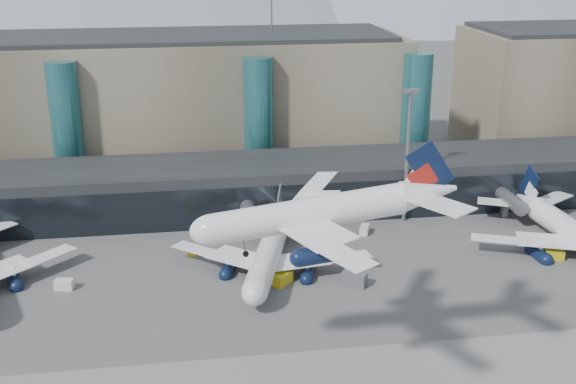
% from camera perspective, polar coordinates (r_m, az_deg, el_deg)
% --- Properties ---
extents(ground, '(900.00, 900.00, 0.00)m').
position_cam_1_polar(ground, '(93.03, -0.18, -14.29)').
color(ground, '#515154').
rests_on(ground, ground).
extents(concourse, '(170.00, 27.00, 10.00)m').
position_cam_1_polar(concourse, '(142.52, -3.56, 0.37)').
color(concourse, black).
rests_on(concourse, ground).
extents(terminal_main, '(130.00, 30.00, 31.00)m').
position_cam_1_polar(terminal_main, '(170.89, -13.06, 6.81)').
color(terminal_main, gray).
rests_on(terminal_main, ground).
extents(teal_towers, '(116.40, 19.40, 46.00)m').
position_cam_1_polar(teal_towers, '(155.14, -9.72, 5.21)').
color(teal_towers, '#27686D').
rests_on(teal_towers, ground).
extents(lightmast_mid, '(3.00, 1.20, 25.60)m').
position_cam_1_polar(lightmast_mid, '(136.28, 9.42, 3.40)').
color(lightmast_mid, slate).
rests_on(lightmast_mid, ground).
extents(hero_jet, '(31.15, 31.70, 10.23)m').
position_cam_1_polar(hero_jet, '(80.80, 3.68, -0.87)').
color(hero_jet, white).
rests_on(hero_jet, ground).
extents(jet_parked_mid, '(33.90, 35.28, 11.33)m').
position_cam_1_polar(jet_parked_mid, '(119.07, -1.39, -3.95)').
color(jet_parked_mid, white).
rests_on(jet_parked_mid, ground).
extents(jet_parked_right, '(37.65, 36.95, 12.15)m').
position_cam_1_polar(jet_parked_right, '(135.61, 21.14, -2.17)').
color(jet_parked_right, white).
rests_on(jet_parked_right, ground).
extents(veh_a, '(3.04, 2.10, 1.57)m').
position_cam_1_polar(veh_a, '(118.05, -17.27, -6.99)').
color(veh_a, silver).
rests_on(veh_a, ground).
extents(veh_b, '(2.23, 2.77, 1.38)m').
position_cam_1_polar(veh_b, '(125.71, -7.46, -4.59)').
color(veh_b, gold).
rests_on(veh_b, ground).
extents(veh_c, '(4.32, 3.75, 2.13)m').
position_cam_1_polar(veh_c, '(114.33, 5.25, -6.86)').
color(veh_c, '#525258').
rests_on(veh_c, ground).
extents(veh_d, '(2.44, 3.09, 1.56)m').
position_cam_1_polar(veh_d, '(133.63, 6.06, -2.98)').
color(veh_d, silver).
rests_on(veh_d, ground).
extents(veh_e, '(3.25, 2.07, 1.75)m').
position_cam_1_polar(veh_e, '(130.56, 20.27, -4.67)').
color(veh_e, gold).
rests_on(veh_e, ground).
extents(veh_h, '(3.69, 3.72, 1.90)m').
position_cam_1_polar(veh_h, '(114.30, -0.45, -6.85)').
color(veh_h, gold).
rests_on(veh_h, ground).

